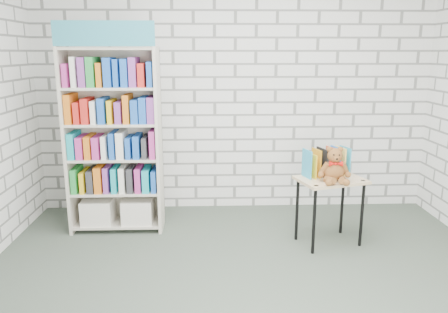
{
  "coord_description": "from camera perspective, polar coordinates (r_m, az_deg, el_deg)",
  "views": [
    {
      "loc": [
        -0.31,
        -3.02,
        1.82
      ],
      "look_at": [
        -0.16,
        0.95,
        0.87
      ],
      "focal_mm": 35.0,
      "sensor_mm": 36.0,
      "label": 1
    }
  ],
  "objects": [
    {
      "name": "teddy_bear",
      "position": [
        4.13,
        14.25,
        -1.45
      ],
      "size": [
        0.3,
        0.28,
        0.33
      ],
      "color": "brown",
      "rests_on": "display_table"
    },
    {
      "name": "bookshelf",
      "position": [
        4.56,
        -14.15,
        2.17
      ],
      "size": [
        0.94,
        0.36,
        2.1
      ],
      "color": "beige",
      "rests_on": "ground"
    },
    {
      "name": "room_shell",
      "position": [
        3.03,
        3.86,
        12.77
      ],
      "size": [
        4.52,
        4.02,
        2.81
      ],
      "color": "silver",
      "rests_on": "ground"
    },
    {
      "name": "ground",
      "position": [
        3.54,
        3.39,
        -17.51
      ],
      "size": [
        4.5,
        4.5,
        0.0
      ],
      "primitive_type": "plane",
      "color": "#3E493D",
      "rests_on": "ground"
    },
    {
      "name": "display_table",
      "position": [
        4.29,
        13.72,
        -3.98
      ],
      "size": [
        0.7,
        0.58,
        0.65
      ],
      "color": "tan",
      "rests_on": "ground"
    },
    {
      "name": "table_books",
      "position": [
        4.31,
        13.19,
        -0.85
      ],
      "size": [
        0.46,
        0.3,
        0.25
      ],
      "color": "#2B96BE",
      "rests_on": "display_table"
    }
  ]
}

